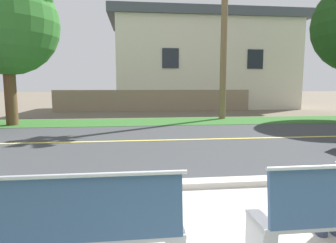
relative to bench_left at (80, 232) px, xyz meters
The scene contains 9 objects.
ground_plane 7.93m from the bench_left, 81.00° to the left, with size 140.00×140.00×0.00m, color #665B4C.
curb_edge 2.53m from the bench_left, 60.25° to the left, with size 44.00×0.30×0.11m, color #ADA89E.
street_asphalt 6.45m from the bench_left, 78.91° to the left, with size 52.00×8.00×0.01m, color #383A3D.
road_centre_line 6.45m from the bench_left, 78.91° to the left, with size 48.00×0.14×0.01m, color #E0CC4C.
far_verge_grass 10.97m from the bench_left, 83.51° to the left, with size 48.00×2.80×0.02m, color #2D6026.
bench_left is the anchor object (origin of this frame).
shade_tree_far_left 12.05m from the bench_left, 113.88° to the left, with size 4.23×4.23×6.97m.
garden_wall 16.83m from the bench_left, 84.02° to the left, with size 13.00×0.36×1.40m, color gray.
house_across_street 20.98m from the bench_left, 73.82° to the left, with size 14.01×6.91×6.92m.
Camera 1 is at (-0.76, -2.19, 1.69)m, focal length 30.62 mm.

